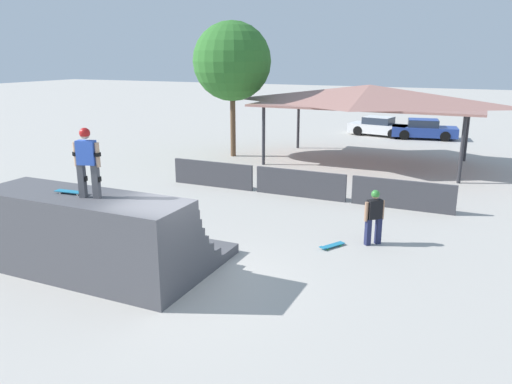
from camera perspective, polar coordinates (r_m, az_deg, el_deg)
The scene contains 11 objects.
ground_plane at distance 12.26m, azimuth -8.54°, elevation -10.49°, with size 160.00×160.00×0.00m, color #ADA8A0.
quarter_pipe_ramp at distance 13.24m, azimuth -17.77°, elevation -4.91°, with size 5.51×3.73×2.08m.
skater_on_deck at distance 12.14m, azimuth -18.75°, elevation 3.70°, with size 0.71×0.33×1.65m.
skateboard_on_deck at distance 12.79m, azimuth -20.30°, elevation 0.03°, with size 0.86×0.28×0.09m.
bystander_walking at distance 14.67m, azimuth 13.37°, elevation -2.33°, with size 0.53×0.52×1.63m.
skateboard_on_ground at distance 14.49m, azimuth 8.63°, elevation -6.07°, with size 0.60×0.84×0.09m.
barrier_fence at distance 19.30m, azimuth 5.07°, elevation 0.96°, with size 11.31×0.12×1.05m.
pavilion_shelter at distance 25.66m, azimuth 12.81°, elevation 10.72°, with size 10.76×5.99×3.92m.
tree_beside_pavilion at distance 26.78m, azimuth -2.74°, elevation 14.67°, with size 4.08×4.08×7.04m.
parked_car_white at distance 35.26m, azimuth 13.90°, elevation 7.26°, with size 4.23×2.37×1.27m.
parked_car_blue at distance 34.71m, azimuth 18.64°, elevation 6.78°, with size 4.32×2.37×1.27m.
Camera 1 is at (6.13, -9.19, 5.31)m, focal length 35.00 mm.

